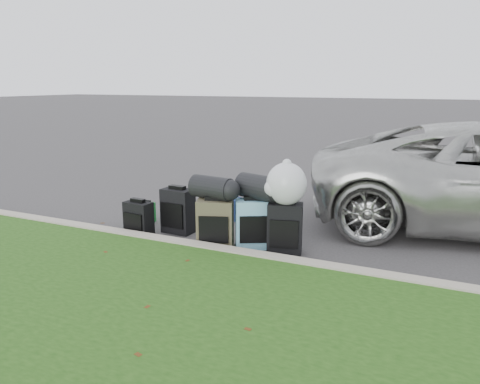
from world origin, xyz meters
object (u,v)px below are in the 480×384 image
at_px(tote_navy, 230,209).
at_px(suitcase_large_black_left, 178,211).
at_px(suitcase_teal, 253,224).
at_px(suitcase_large_black_right, 285,228).
at_px(suitcase_small_black, 139,219).
at_px(tote_green, 145,212).
at_px(suitcase_olive, 215,224).

bearing_deg(tote_navy, suitcase_large_black_left, -124.05).
xyz_separation_m(suitcase_teal, suitcase_large_black_right, (0.44, -0.01, 0.00)).
bearing_deg(suitcase_teal, tote_navy, 101.61).
height_order(suitcase_small_black, suitcase_teal, suitcase_teal).
distance_m(suitcase_small_black, suitcase_teal, 1.65).
distance_m(suitcase_small_black, tote_green, 0.68).
distance_m(suitcase_small_black, suitcase_olive, 1.18).
xyz_separation_m(suitcase_small_black, suitcase_large_black_left, (0.41, 0.37, 0.07)).
bearing_deg(tote_green, suitcase_small_black, -58.00).
bearing_deg(suitcase_teal, suitcase_large_black_left, 146.10).
relative_size(suitcase_large_black_left, suitcase_large_black_right, 0.99).
relative_size(suitcase_teal, suitcase_large_black_right, 1.00).
relative_size(suitcase_teal, tote_navy, 1.87).
xyz_separation_m(suitcase_olive, suitcase_large_black_right, (0.89, 0.18, 0.00)).
bearing_deg(suitcase_olive, suitcase_large_black_right, -8.35).
bearing_deg(suitcase_large_black_left, suitcase_large_black_right, -1.40).
distance_m(suitcase_olive, suitcase_teal, 0.49).
distance_m(suitcase_large_black_left, suitcase_large_black_right, 1.66).
bearing_deg(tote_navy, suitcase_teal, -61.74).
height_order(suitcase_olive, tote_navy, suitcase_olive).
distance_m(suitcase_large_black_right, tote_navy, 1.65).
relative_size(suitcase_small_black, suitcase_large_black_left, 0.77).
xyz_separation_m(suitcase_large_black_left, tote_green, (-0.74, 0.22, -0.17)).
xyz_separation_m(suitcase_olive, tote_navy, (-0.39, 1.22, -0.15)).
relative_size(suitcase_small_black, suitcase_olive, 0.77).
bearing_deg(tote_navy, suitcase_large_black_right, -50.17).
height_order(suitcase_small_black, tote_navy, suitcase_small_black).
bearing_deg(suitcase_large_black_right, suitcase_olive, 177.00).
height_order(suitcase_olive, suitcase_large_black_right, suitcase_large_black_right).
relative_size(suitcase_small_black, tote_green, 1.61).
xyz_separation_m(suitcase_small_black, tote_green, (-0.33, 0.58, -0.09)).
bearing_deg(tote_green, suitcase_olive, -17.02).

